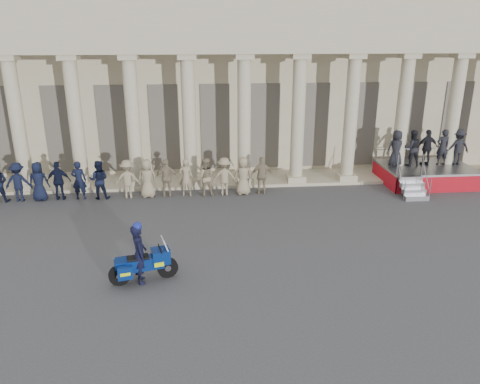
# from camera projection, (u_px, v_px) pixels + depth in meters

# --- Properties ---
(ground) EXTENTS (90.00, 90.00, 0.00)m
(ground) POSITION_uv_depth(u_px,v_px,m) (229.00, 261.00, 15.65)
(ground) COLOR #3B3B3D
(ground) RESTS_ON ground
(building) EXTENTS (40.00, 12.50, 9.00)m
(building) POSITION_uv_depth(u_px,v_px,m) (211.00, 79.00, 28.03)
(building) COLOR tan
(building) RESTS_ON ground
(officer_rank) EXTENTS (18.01, 0.67, 1.78)m
(officer_rank) POSITION_uv_depth(u_px,v_px,m) (75.00, 180.00, 21.07)
(officer_rank) COLOR black
(officer_rank) RESTS_ON ground
(reviewing_stand) EXTENTS (4.36, 4.16, 2.68)m
(reviewing_stand) POSITION_uv_depth(u_px,v_px,m) (428.00, 155.00, 23.19)
(reviewing_stand) COLOR gray
(reviewing_stand) RESTS_ON ground
(motorcycle) EXTENTS (2.08, 1.07, 1.36)m
(motorcycle) POSITION_uv_depth(u_px,v_px,m) (144.00, 263.00, 14.22)
(motorcycle) COLOR black
(motorcycle) RESTS_ON ground
(rider) EXTENTS (0.60, 0.77, 1.97)m
(rider) POSITION_uv_depth(u_px,v_px,m) (139.00, 253.00, 14.05)
(rider) COLOR black
(rider) RESTS_ON ground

